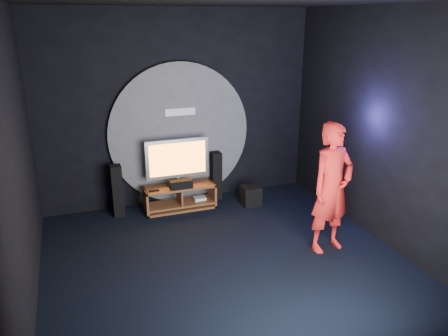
# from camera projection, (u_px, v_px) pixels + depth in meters

# --- Properties ---
(floor) EXTENTS (5.00, 5.00, 0.00)m
(floor) POSITION_uv_depth(u_px,v_px,m) (226.00, 263.00, 6.23)
(floor) COLOR black
(floor) RESTS_ON ground
(back_wall) EXTENTS (5.00, 0.04, 3.50)m
(back_wall) POSITION_uv_depth(u_px,v_px,m) (179.00, 109.00, 7.88)
(back_wall) COLOR black
(back_wall) RESTS_ON ground
(front_wall) EXTENTS (5.00, 0.04, 3.50)m
(front_wall) POSITION_uv_depth(u_px,v_px,m) (336.00, 227.00, 3.44)
(front_wall) COLOR black
(front_wall) RESTS_ON ground
(left_wall) EXTENTS (0.04, 5.00, 3.50)m
(left_wall) POSITION_uv_depth(u_px,v_px,m) (16.00, 166.00, 4.85)
(left_wall) COLOR black
(left_wall) RESTS_ON ground
(right_wall) EXTENTS (0.04, 5.00, 3.50)m
(right_wall) POSITION_uv_depth(u_px,v_px,m) (384.00, 129.00, 6.46)
(right_wall) COLOR black
(right_wall) RESTS_ON ground
(ceiling) EXTENTS (5.00, 5.00, 0.01)m
(ceiling) POSITION_uv_depth(u_px,v_px,m) (227.00, 0.00, 5.09)
(ceiling) COLOR black
(ceiling) RESTS_ON back_wall
(wall_disc_panel) EXTENTS (2.60, 0.11, 2.60)m
(wall_disc_panel) POSITION_uv_depth(u_px,v_px,m) (180.00, 134.00, 7.98)
(wall_disc_panel) COLOR #515156
(wall_disc_panel) RESTS_ON ground
(media_console) EXTENTS (1.28, 0.45, 0.45)m
(media_console) POSITION_uv_depth(u_px,v_px,m) (180.00, 199.00, 7.94)
(media_console) COLOR brown
(media_console) RESTS_ON ground
(tv) EXTENTS (1.14, 0.22, 0.85)m
(tv) POSITION_uv_depth(u_px,v_px,m) (177.00, 160.00, 7.77)
(tv) COLOR #BBBBC3
(tv) RESTS_ON media_console
(center_speaker) EXTENTS (0.40, 0.15, 0.15)m
(center_speaker) POSITION_uv_depth(u_px,v_px,m) (181.00, 184.00, 7.71)
(center_speaker) COLOR black
(center_speaker) RESTS_ON media_console
(remote) EXTENTS (0.18, 0.05, 0.02)m
(remote) POSITION_uv_depth(u_px,v_px,m) (154.00, 191.00, 7.59)
(remote) COLOR black
(remote) RESTS_ON media_console
(tower_speaker_left) EXTENTS (0.19, 0.21, 0.93)m
(tower_speaker_left) POSITION_uv_depth(u_px,v_px,m) (117.00, 191.00, 7.58)
(tower_speaker_left) COLOR black
(tower_speaker_left) RESTS_ON ground
(tower_speaker_right) EXTENTS (0.19, 0.21, 0.93)m
(tower_speaker_right) POSITION_uv_depth(u_px,v_px,m) (216.00, 176.00, 8.31)
(tower_speaker_right) COLOR black
(tower_speaker_right) RESTS_ON ground
(subwoofer) EXTENTS (0.33, 0.33, 0.37)m
(subwoofer) POSITION_uv_depth(u_px,v_px,m) (251.00, 196.00, 8.10)
(subwoofer) COLOR black
(subwoofer) RESTS_ON ground
(player) EXTENTS (0.78, 0.58, 1.94)m
(player) POSITION_uv_depth(u_px,v_px,m) (332.00, 188.00, 6.32)
(player) COLOR red
(player) RESTS_ON ground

